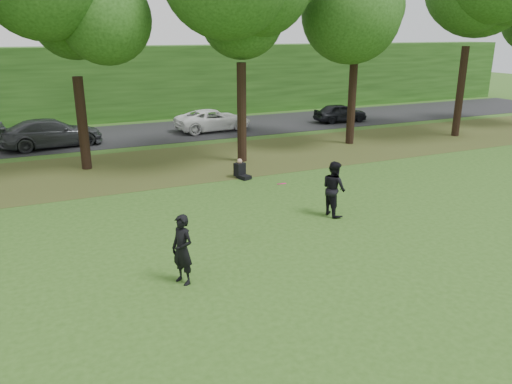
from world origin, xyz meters
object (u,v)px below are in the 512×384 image
(player_left, at_px, (182,250))
(seated_person, at_px, (241,171))
(frisbee, at_px, (282,184))
(player_right, at_px, (334,188))

(player_left, bearing_deg, seated_person, 122.57)
(frisbee, height_order, seated_person, frisbee)
(player_left, height_order, frisbee, frisbee)
(player_left, height_order, player_right, player_right)
(player_right, bearing_deg, seated_person, 8.89)
(player_left, relative_size, player_right, 0.95)
(player_left, distance_m, player_right, 6.54)
(player_left, distance_m, frisbee, 3.64)
(seated_person, bearing_deg, player_right, -96.05)
(frisbee, relative_size, seated_person, 0.45)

